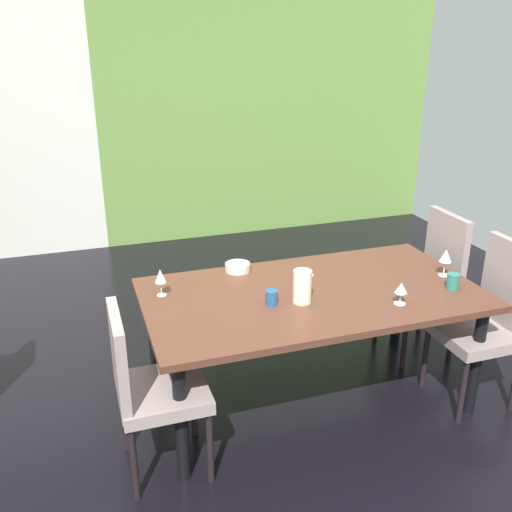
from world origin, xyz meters
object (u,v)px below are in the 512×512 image
Objects in this scene: pitcher_rear at (302,286)px; dining_table at (312,303)px; wine_glass_east at (401,289)px; cup_corner at (453,281)px; chair_right_near at (489,317)px; wine_glass_west at (160,277)px; cup_near_window at (272,298)px; wine_glass_left at (446,256)px; chair_right_far at (429,278)px; chair_left_near at (147,383)px; serving_bowl_front at (238,267)px.

dining_table is at bearing 44.55° from pitcher_rear.
wine_glass_east is 0.41m from cup_corner.
chair_right_near is 0.69m from wine_glass_east.
cup_near_window is (0.56, -0.31, -0.08)m from wine_glass_west.
wine_glass_left is (0.88, -0.04, 0.20)m from dining_table.
dining_table is 1.08m from chair_right_far.
cup_corner is at bearing 69.54° from chair_right_near.
pitcher_rear is (-0.91, 0.12, 0.05)m from cup_corner.
pitcher_rear is (-1.14, -0.42, 0.28)m from chair_right_far.
cup_near_window reaches higher than dining_table.
chair_right_far is 2.15m from chair_left_near.
wine_glass_left is 0.99m from pitcher_rear.
dining_table is at bearing 73.31° from chair_right_near.
chair_right_near reaches higher than chair_right_far.
chair_left_near is at bearing -163.18° from dining_table.
chair_left_near is at bearing 106.76° from chair_right_far.
cup_near_window is at bearing -163.53° from dining_table.
pitcher_rear is at bearing -7.59° from cup_near_window.
chair_right_near is 1.56m from serving_bowl_front.
dining_table is 1.08m from chair_left_near.
chair_right_near is 1.98m from wine_glass_west.
wine_glass_west is at bearing 74.05° from chair_right_near.
wine_glass_left reaches higher than serving_bowl_front.
cup_near_window is at bearing 80.26° from chair_right_near.
pitcher_rear reaches higher than wine_glass_left.
cup_near_window is (0.74, 0.23, 0.26)m from chair_left_near.
wine_glass_west is (-1.88, 0.54, 0.30)m from chair_right_near.
serving_bowl_front is at bearing 158.30° from wine_glass_left.
chair_left_near reaches higher than wine_glass_left.
chair_right_near is at bearing -9.74° from cup_near_window.
wine_glass_left reaches higher than cup_near_window.
wine_glass_west is 0.81m from pitcher_rear.
wine_glass_east is (-0.63, -0.61, 0.28)m from chair_right_far.
cup_corner is 0.49× the size of pitcher_rear.
serving_bowl_front is (-0.32, 0.44, 0.10)m from dining_table.
cup_corner is at bearing -7.33° from pitcher_rear.
serving_bowl_front is at bearing 134.52° from wine_glass_east.
cup_near_window is at bearing 162.34° from wine_glass_east.
chair_right_far reaches higher than wine_glass_left.
chair_right_far reaches higher than cup_corner.
chair_right_near is at bearing -179.90° from chair_right_far.
chair_right_far is 6.22× the size of wine_glass_west.
pitcher_rear reaches higher than wine_glass_west.
chair_left_near is at bearing 90.00° from chair_right_near.
wine_glass_west reaches higher than cup_corner.
dining_table is 11.34× the size of wine_glass_left.
wine_glass_left is at bearing -21.70° from serving_bowl_front.
wine_glass_west is (-0.85, 0.23, 0.19)m from dining_table.
dining_table is at bearing -15.05° from wine_glass_west.
chair_right_far reaches higher than cup_near_window.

